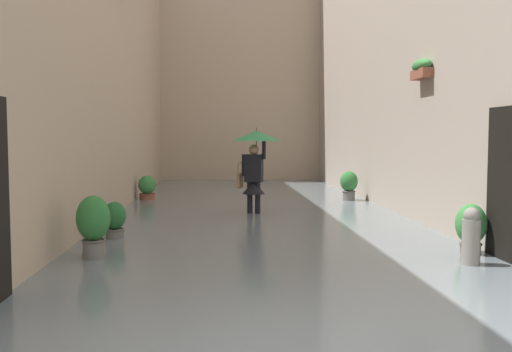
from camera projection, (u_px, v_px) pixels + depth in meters
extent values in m
plane|color=#605B56|center=(255.00, 214.00, 13.10)|extent=(60.00, 60.00, 0.00)
cube|color=slate|center=(255.00, 212.00, 13.10)|extent=(6.96, 24.26, 0.11)
cube|color=black|center=(509.00, 188.00, 7.57)|extent=(0.08, 1.10, 2.20)
cube|color=brown|center=(421.00, 74.00, 10.62)|extent=(0.20, 0.70, 0.18)
ellipsoid|color=#387F3D|center=(422.00, 65.00, 10.61)|extent=(0.28, 0.76, 0.24)
cube|color=tan|center=(77.00, 37.00, 12.58)|extent=(1.80, 22.26, 8.01)
cube|color=tan|center=(240.00, 25.00, 22.65)|extent=(9.76, 1.80, 12.57)
cube|color=black|center=(250.00, 216.00, 12.46)|extent=(0.19, 0.26, 0.10)
cylinder|color=black|center=(250.00, 198.00, 12.43)|extent=(0.15, 0.15, 0.70)
cube|color=black|center=(258.00, 216.00, 12.40)|extent=(0.19, 0.26, 0.10)
cylinder|color=black|center=(258.00, 198.00, 12.38)|extent=(0.15, 0.15, 0.70)
cube|color=black|center=(254.00, 168.00, 12.36)|extent=(0.43, 0.34, 0.60)
cone|color=black|center=(254.00, 187.00, 12.39)|extent=(0.64, 0.64, 0.28)
sphere|color=tan|center=(254.00, 150.00, 12.33)|extent=(0.22, 0.22, 0.22)
cylinder|color=black|center=(264.00, 149.00, 12.26)|extent=(0.11, 0.11, 0.44)
cylinder|color=black|center=(244.00, 165.00, 12.42)|extent=(0.11, 0.11, 0.48)
cylinder|color=black|center=(256.00, 145.00, 12.30)|extent=(0.02, 0.02, 0.40)
cone|color=#338C4C|center=(256.00, 136.00, 12.29)|extent=(1.11, 1.11, 0.22)
cylinder|color=black|center=(256.00, 129.00, 12.28)|extent=(0.01, 0.01, 0.08)
cube|color=#8C6B4C|center=(240.00, 181.00, 12.45)|extent=(0.15, 0.28, 0.32)
torus|color=#8C6B4C|center=(240.00, 168.00, 12.43)|extent=(0.12, 0.29, 0.30)
cylinder|color=brown|center=(147.00, 199.00, 15.20)|extent=(0.40, 0.40, 0.26)
torus|color=brown|center=(147.00, 194.00, 15.20)|extent=(0.44, 0.44, 0.04)
ellipsoid|color=#387F3D|center=(147.00, 185.00, 15.18)|extent=(0.47, 0.47, 0.50)
cylinder|color=#66605B|center=(470.00, 253.00, 8.14)|extent=(0.28, 0.28, 0.25)
torus|color=#56524E|center=(471.00, 244.00, 8.13)|extent=(0.32, 0.32, 0.04)
ellipsoid|color=#387F3D|center=(471.00, 224.00, 8.11)|extent=(0.44, 0.44, 0.58)
cylinder|color=#66605B|center=(349.00, 198.00, 15.01)|extent=(0.32, 0.32, 0.34)
torus|color=#56524E|center=(349.00, 191.00, 14.99)|extent=(0.36, 0.36, 0.04)
ellipsoid|color=#2D7033|center=(349.00, 181.00, 14.98)|extent=(0.46, 0.46, 0.54)
cylinder|color=#66605B|center=(94.00, 253.00, 7.82)|extent=(0.29, 0.29, 0.36)
torus|color=#56524E|center=(94.00, 241.00, 7.81)|extent=(0.33, 0.33, 0.04)
ellipsoid|color=#2D7033|center=(93.00, 218.00, 7.79)|extent=(0.46, 0.46, 0.63)
cylinder|color=#66605B|center=(115.00, 237.00, 9.39)|extent=(0.29, 0.29, 0.25)
torus|color=#56524E|center=(115.00, 230.00, 9.38)|extent=(0.33, 0.33, 0.04)
ellipsoid|color=#23602D|center=(114.00, 216.00, 9.36)|extent=(0.38, 0.38, 0.47)
cylinder|color=gray|center=(471.00, 246.00, 7.42)|extent=(0.23, 0.23, 0.71)
sphere|color=gray|center=(472.00, 215.00, 7.40)|extent=(0.21, 0.21, 0.21)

